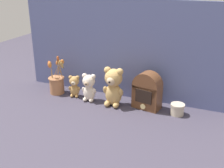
{
  "coord_description": "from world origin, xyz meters",
  "views": [
    {
      "loc": [
        0.67,
        -1.59,
        0.85
      ],
      "look_at": [
        0.0,
        0.02,
        0.14
      ],
      "focal_mm": 45.0,
      "sensor_mm": 36.0,
      "label": 1
    }
  ],
  "objects_px": {
    "teddy_bear_medium": "(89,87)",
    "teddy_bear_small": "(74,86)",
    "flower_vase": "(57,82)",
    "decorative_tin_tall": "(177,109)",
    "teddy_bear_large": "(113,86)",
    "vintage_radio": "(147,91)"
  },
  "relations": [
    {
      "from": "teddy_bear_medium",
      "to": "decorative_tin_tall",
      "type": "distance_m",
      "value": 0.61
    },
    {
      "from": "teddy_bear_medium",
      "to": "teddy_bear_small",
      "type": "distance_m",
      "value": 0.13
    },
    {
      "from": "teddy_bear_small",
      "to": "decorative_tin_tall",
      "type": "bearing_deg",
      "value": 0.36
    },
    {
      "from": "vintage_radio",
      "to": "flower_vase",
      "type": "bearing_deg",
      "value": -178.52
    },
    {
      "from": "teddy_bear_large",
      "to": "vintage_radio",
      "type": "relative_size",
      "value": 1.07
    },
    {
      "from": "decorative_tin_tall",
      "to": "vintage_radio",
      "type": "bearing_deg",
      "value": 175.31
    },
    {
      "from": "teddy_bear_large",
      "to": "flower_vase",
      "type": "xyz_separation_m",
      "value": [
        -0.46,
        0.03,
        -0.06
      ]
    },
    {
      "from": "flower_vase",
      "to": "vintage_radio",
      "type": "relative_size",
      "value": 1.17
    },
    {
      "from": "teddy_bear_large",
      "to": "vintage_radio",
      "type": "distance_m",
      "value": 0.22
    },
    {
      "from": "teddy_bear_large",
      "to": "teddy_bear_small",
      "type": "distance_m",
      "value": 0.32
    },
    {
      "from": "teddy_bear_small",
      "to": "decorative_tin_tall",
      "type": "distance_m",
      "value": 0.74
    },
    {
      "from": "teddy_bear_medium",
      "to": "decorative_tin_tall",
      "type": "xyz_separation_m",
      "value": [
        0.61,
        0.02,
        -0.07
      ]
    },
    {
      "from": "teddy_bear_medium",
      "to": "teddy_bear_large",
      "type": "bearing_deg",
      "value": -1.73
    },
    {
      "from": "teddy_bear_small",
      "to": "flower_vase",
      "type": "height_order",
      "value": "flower_vase"
    },
    {
      "from": "flower_vase",
      "to": "teddy_bear_large",
      "type": "bearing_deg",
      "value": -3.61
    },
    {
      "from": "vintage_radio",
      "to": "decorative_tin_tall",
      "type": "distance_m",
      "value": 0.22
    },
    {
      "from": "teddy_bear_medium",
      "to": "teddy_bear_small",
      "type": "bearing_deg",
      "value": 171.3
    },
    {
      "from": "flower_vase",
      "to": "vintage_radio",
      "type": "distance_m",
      "value": 0.68
    },
    {
      "from": "flower_vase",
      "to": "decorative_tin_tall",
      "type": "bearing_deg",
      "value": 0.05
    },
    {
      "from": "teddy_bear_medium",
      "to": "vintage_radio",
      "type": "height_order",
      "value": "vintage_radio"
    },
    {
      "from": "teddy_bear_large",
      "to": "teddy_bear_small",
      "type": "bearing_deg",
      "value": 175.38
    },
    {
      "from": "teddy_bear_medium",
      "to": "flower_vase",
      "type": "height_order",
      "value": "flower_vase"
    }
  ]
}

